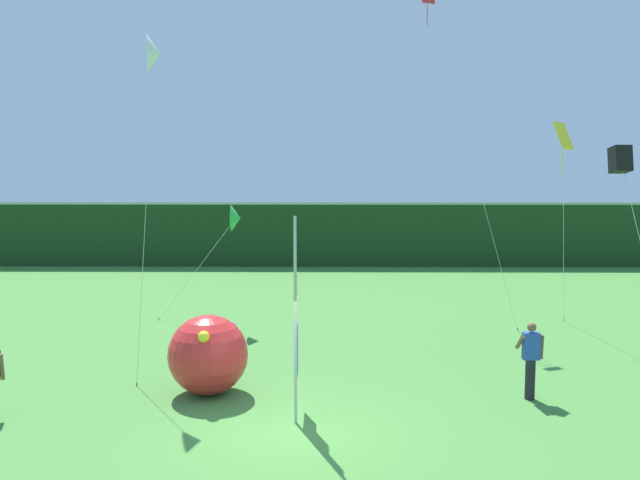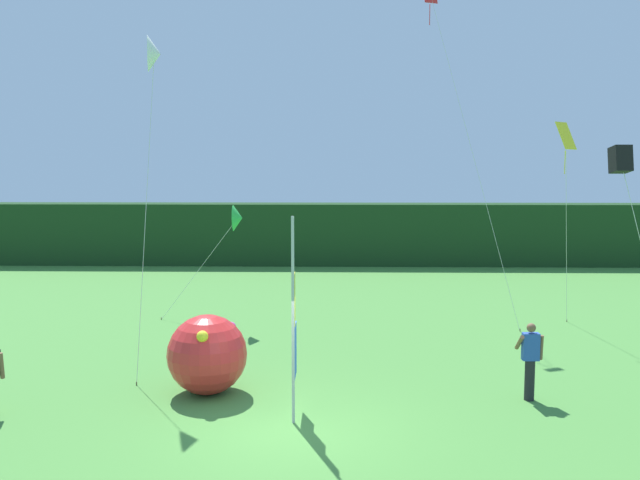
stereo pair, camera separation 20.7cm
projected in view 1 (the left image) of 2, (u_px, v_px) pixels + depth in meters
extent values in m
plane|color=#478438|center=(295.00, 427.00, 13.11)|extent=(120.00, 120.00, 0.00)
cube|color=#193819|center=(315.00, 234.00, 36.08)|extent=(80.00, 2.40, 3.29)
cylinder|color=#B7B7BC|center=(295.00, 321.00, 13.13)|extent=(0.06, 0.06, 4.18)
cube|color=blue|center=(297.00, 352.00, 13.72)|extent=(0.02, 0.97, 1.11)
cube|color=yellow|center=(296.00, 301.00, 13.42)|extent=(0.02, 0.60, 1.11)
cube|color=white|center=(295.00, 248.00, 13.13)|extent=(0.02, 0.23, 1.11)
cylinder|color=black|center=(530.00, 379.00, 14.69)|extent=(0.22, 0.22, 0.91)
cube|color=#284CA8|center=(531.00, 346.00, 14.61)|extent=(0.36, 0.20, 0.61)
sphere|color=brown|center=(532.00, 327.00, 14.57)|extent=(0.20, 0.20, 0.20)
cylinder|color=brown|center=(520.00, 342.00, 14.67)|extent=(0.09, 0.48, 0.42)
cylinder|color=brown|center=(541.00, 347.00, 14.62)|extent=(0.09, 0.14, 0.56)
cylinder|color=brown|center=(2.00, 367.00, 13.63)|extent=(0.09, 0.14, 0.56)
sphere|color=red|center=(208.00, 355.00, 15.00)|extent=(1.81, 1.81, 1.81)
sphere|color=#DB33A8|center=(189.00, 332.00, 15.58)|extent=(0.25, 0.25, 0.25)
sphere|color=#DB33A8|center=(231.00, 327.00, 15.56)|extent=(0.25, 0.25, 0.25)
sphere|color=yellow|center=(204.00, 337.00, 14.25)|extent=(0.25, 0.25, 0.25)
cylinder|color=brown|center=(518.00, 329.00, 21.05)|extent=(0.03, 0.03, 0.08)
cylinder|color=silver|center=(471.00, 157.00, 21.68)|extent=(2.71, 2.38, 11.00)
cylinder|color=red|center=(427.00, 15.00, 22.37)|extent=(0.02, 0.02, 0.70)
cylinder|color=brown|center=(564.00, 320.00, 22.39)|extent=(0.03, 0.03, 0.08)
cylinder|color=silver|center=(563.00, 234.00, 21.22)|extent=(0.88, 1.76, 6.12)
cube|color=yellow|center=(563.00, 136.00, 20.04)|extent=(0.74, 0.72, 0.83)
cylinder|color=yellow|center=(562.00, 162.00, 20.12)|extent=(0.02, 0.02, 0.70)
cube|color=black|center=(620.00, 159.00, 14.07)|extent=(0.40, 0.48, 0.61)
cylinder|color=brown|center=(137.00, 384.00, 15.63)|extent=(0.03, 0.03, 0.08)
cylinder|color=silver|center=(145.00, 216.00, 15.96)|extent=(0.24, 1.48, 7.94)
cone|color=white|center=(154.00, 53.00, 16.27)|extent=(0.52, 0.94, 0.89)
cylinder|color=brown|center=(159.00, 319.00, 22.52)|extent=(0.03, 0.03, 0.08)
cylinder|color=silver|center=(196.00, 270.00, 21.99)|extent=(2.78, 0.70, 3.54)
cone|color=green|center=(236.00, 218.00, 21.45)|extent=(0.33, 0.86, 0.86)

